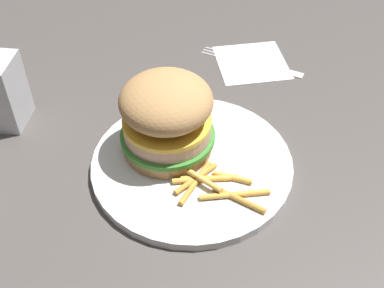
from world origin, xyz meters
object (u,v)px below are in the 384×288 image
Objects in this scene: sandwich at (165,117)px; fork at (251,61)px; plate at (192,164)px; fries_pile at (213,184)px; napkin at (252,62)px.

fork is (0.17, -0.17, -0.06)m from sandwich.
plate is 0.05m from fries_pile.
fork is (0.25, -0.13, -0.01)m from fries_pile.
fork is at bearing -44.99° from sandwich.
fries_pile is (-0.08, -0.04, -0.05)m from sandwich.
napkin is 0.76× the size of fork.
plate is 2.34× the size of napkin.
plate is at bearing 143.95° from napkin.
fries_pile reaches higher than napkin.
fork is at bearing -35.69° from plate.
plate is 0.25m from fork.
sandwich is 1.08× the size of fries_pile.
plate is at bearing 17.37° from fries_pile.
fries_pile is at bearing 152.34° from fork.
napkin is at bearing -129.30° from fork.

